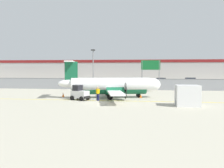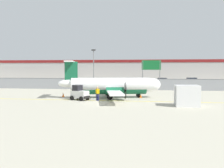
{
  "view_description": "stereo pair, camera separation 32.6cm",
  "coord_description": "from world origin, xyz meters",
  "px_view_note": "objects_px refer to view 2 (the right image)",
  "views": [
    {
      "loc": [
        4.0,
        -28.0,
        3.92
      ],
      "look_at": [
        -0.66,
        6.05,
        1.8
      ],
      "focal_mm": 40.0,
      "sensor_mm": 36.0,
      "label": 1
    },
    {
      "loc": [
        4.32,
        -27.96,
        3.92
      ],
      "look_at": [
        -0.66,
        6.05,
        1.8
      ],
      "focal_mm": 40.0,
      "sensor_mm": 36.0,
      "label": 2
    }
  ],
  "objects_px": {
    "commuter_airplane": "(113,86)",
    "parked_car_0": "(60,83)",
    "traffic_cone_near_left": "(141,95)",
    "baggage_tug": "(79,93)",
    "parked_car_1": "(102,82)",
    "parked_car_2": "(129,81)",
    "traffic_cone_near_right": "(63,95)",
    "parked_car_3": "(162,81)",
    "highway_sign": "(151,67)",
    "cargo_container": "(187,96)",
    "apron_light_pole": "(94,66)",
    "ground_crew_worker": "(98,93)",
    "parked_car_4": "(191,81)"
  },
  "relations": [
    {
      "from": "parked_car_0",
      "to": "commuter_airplane",
      "type": "bearing_deg",
      "value": -48.18
    },
    {
      "from": "commuter_airplane",
      "to": "highway_sign",
      "type": "xyz_separation_m",
      "value": [
        5.26,
        14.6,
        2.54
      ]
    },
    {
      "from": "baggage_tug",
      "to": "traffic_cone_near_left",
      "type": "relative_size",
      "value": 4.03
    },
    {
      "from": "parked_car_4",
      "to": "apron_light_pole",
      "type": "xyz_separation_m",
      "value": [
        -19.98,
        -21.3,
        3.41
      ]
    },
    {
      "from": "commuter_airplane",
      "to": "highway_sign",
      "type": "height_order",
      "value": "highway_sign"
    },
    {
      "from": "ground_crew_worker",
      "to": "parked_car_4",
      "type": "distance_m",
      "value": 37.98
    },
    {
      "from": "cargo_container",
      "to": "apron_light_pole",
      "type": "distance_m",
      "value": 21.09
    },
    {
      "from": "apron_light_pole",
      "to": "highway_sign",
      "type": "bearing_deg",
      "value": 26.66
    },
    {
      "from": "traffic_cone_near_right",
      "to": "parked_car_3",
      "type": "distance_m",
      "value": 32.01
    },
    {
      "from": "parked_car_1",
      "to": "parked_car_3",
      "type": "height_order",
      "value": "same"
    },
    {
      "from": "cargo_container",
      "to": "parked_car_0",
      "type": "relative_size",
      "value": 0.57
    },
    {
      "from": "traffic_cone_near_left",
      "to": "parked_car_4",
      "type": "bearing_deg",
      "value": 69.22
    },
    {
      "from": "commuter_airplane",
      "to": "parked_car_0",
      "type": "relative_size",
      "value": 3.69
    },
    {
      "from": "traffic_cone_near_left",
      "to": "cargo_container",
      "type": "bearing_deg",
      "value": -53.9
    },
    {
      "from": "parked_car_1",
      "to": "parked_car_4",
      "type": "height_order",
      "value": "same"
    },
    {
      "from": "ground_crew_worker",
      "to": "parked_car_0",
      "type": "distance_m",
      "value": 25.61
    },
    {
      "from": "parked_car_0",
      "to": "parked_car_4",
      "type": "relative_size",
      "value": 0.99
    },
    {
      "from": "ground_crew_worker",
      "to": "parked_car_2",
      "type": "xyz_separation_m",
      "value": [
        1.46,
        31.57,
        -0.06
      ]
    },
    {
      "from": "parked_car_3",
      "to": "apron_light_pole",
      "type": "xyz_separation_m",
      "value": [
        -12.67,
        -18.81,
        3.41
      ]
    },
    {
      "from": "commuter_airplane",
      "to": "baggage_tug",
      "type": "bearing_deg",
      "value": -154.18
    },
    {
      "from": "traffic_cone_near_left",
      "to": "parked_car_0",
      "type": "distance_m",
      "value": 25.71
    },
    {
      "from": "ground_crew_worker",
      "to": "apron_light_pole",
      "type": "distance_m",
      "value": 13.68
    },
    {
      "from": "traffic_cone_near_left",
      "to": "apron_light_pole",
      "type": "distance_m",
      "value": 13.01
    },
    {
      "from": "commuter_airplane",
      "to": "parked_car_0",
      "type": "xyz_separation_m",
      "value": [
        -14.32,
        18.87,
        -0.71
      ]
    },
    {
      "from": "traffic_cone_near_left",
      "to": "baggage_tug",
      "type": "bearing_deg",
      "value": -154.65
    },
    {
      "from": "traffic_cone_near_right",
      "to": "parked_car_1",
      "type": "relative_size",
      "value": 0.15
    },
    {
      "from": "traffic_cone_near_left",
      "to": "parked_car_1",
      "type": "distance_m",
      "value": 22.45
    },
    {
      "from": "commuter_airplane",
      "to": "parked_car_4",
      "type": "xyz_separation_m",
      "value": [
        15.24,
        30.89,
        -0.71
      ]
    },
    {
      "from": "parked_car_0",
      "to": "highway_sign",
      "type": "distance_m",
      "value": 20.29
    },
    {
      "from": "baggage_tug",
      "to": "highway_sign",
      "type": "bearing_deg",
      "value": 87.49
    },
    {
      "from": "ground_crew_worker",
      "to": "parked_car_3",
      "type": "distance_m",
      "value": 32.99
    },
    {
      "from": "commuter_airplane",
      "to": "baggage_tug",
      "type": "xyz_separation_m",
      "value": [
        -3.78,
        -3.0,
        -0.75
      ]
    },
    {
      "from": "parked_car_1",
      "to": "ground_crew_worker",
      "type": "bearing_deg",
      "value": 98.69
    },
    {
      "from": "parked_car_1",
      "to": "parked_car_3",
      "type": "relative_size",
      "value": 0.99
    },
    {
      "from": "parked_car_3",
      "to": "parked_car_4",
      "type": "relative_size",
      "value": 0.97
    },
    {
      "from": "parked_car_0",
      "to": "parked_car_2",
      "type": "height_order",
      "value": "same"
    },
    {
      "from": "baggage_tug",
      "to": "parked_car_0",
      "type": "height_order",
      "value": "baggage_tug"
    },
    {
      "from": "traffic_cone_near_left",
      "to": "apron_light_pole",
      "type": "relative_size",
      "value": 0.09
    },
    {
      "from": "traffic_cone_near_right",
      "to": "highway_sign",
      "type": "distance_m",
      "value": 19.37
    },
    {
      "from": "traffic_cone_near_left",
      "to": "traffic_cone_near_right",
      "type": "height_order",
      "value": "same"
    },
    {
      "from": "traffic_cone_near_right",
      "to": "cargo_container",
      "type": "bearing_deg",
      "value": -22.13
    },
    {
      "from": "traffic_cone_near_left",
      "to": "parked_car_0",
      "type": "bearing_deg",
      "value": 134.58
    },
    {
      "from": "highway_sign",
      "to": "cargo_container",
      "type": "bearing_deg",
      "value": -80.55
    },
    {
      "from": "parked_car_2",
      "to": "highway_sign",
      "type": "xyz_separation_m",
      "value": [
        5.21,
        -13.71,
        3.24
      ]
    },
    {
      "from": "parked_car_1",
      "to": "parked_car_2",
      "type": "height_order",
      "value": "same"
    },
    {
      "from": "parked_car_2",
      "to": "parked_car_3",
      "type": "height_order",
      "value": "same"
    },
    {
      "from": "commuter_airplane",
      "to": "apron_light_pole",
      "type": "height_order",
      "value": "apron_light_pole"
    },
    {
      "from": "parked_car_3",
      "to": "parked_car_0",
      "type": "bearing_deg",
      "value": 25.48
    },
    {
      "from": "ground_crew_worker",
      "to": "parked_car_1",
      "type": "distance_m",
      "value": 24.61
    },
    {
      "from": "traffic_cone_near_left",
      "to": "apron_light_pole",
      "type": "height_order",
      "value": "apron_light_pole"
    }
  ]
}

